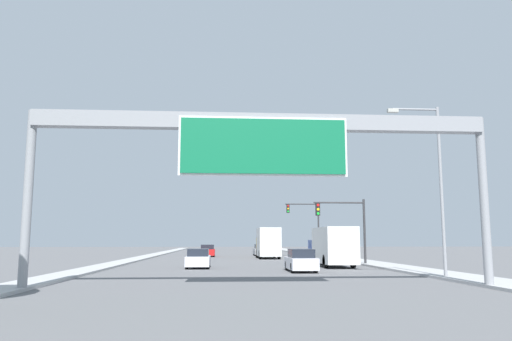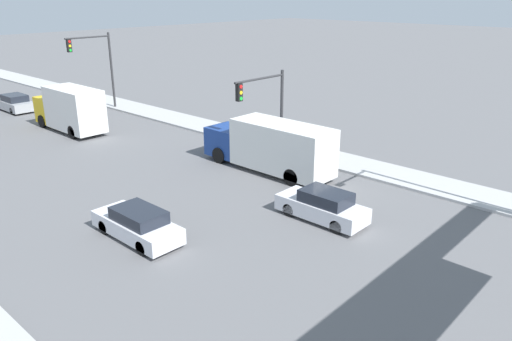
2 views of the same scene
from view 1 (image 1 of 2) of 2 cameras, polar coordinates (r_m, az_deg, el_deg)
name	(u,v)px [view 1 (image 1 of 2)]	position (r m, az deg, el deg)	size (l,w,h in m)	color
sidewalk_right	(324,256)	(64.90, 7.75, -9.64)	(3.00, 120.00, 0.15)	#AFAFAF
median_strip_left	(149,256)	(64.21, -12.14, -9.55)	(2.00, 120.00, 0.15)	#AFAFAF
sign_gantry	(263,141)	(21.96, 0.82, 3.41)	(20.29, 0.73, 7.62)	gray
car_far_right	(198,259)	(38.30, -6.60, -10.00)	(1.74, 4.58, 1.43)	silver
car_near_center	(208,251)	(63.81, -5.56, -9.14)	(1.82, 4.38, 1.49)	red
car_far_center	(301,261)	(33.83, 5.13, -10.25)	(1.70, 4.39, 1.49)	silver
car_near_right	(261,250)	(67.41, 0.55, -9.10)	(1.86, 4.46, 1.51)	#A5A8AD
truck_box_primary	(332,246)	(40.58, 8.66, -8.58)	(2.36, 8.77, 3.06)	navy
truck_box_secondary	(268,243)	(57.15, 1.37, -8.29)	(2.34, 7.20, 3.42)	yellow
traffic_light_near_intersection	(347,220)	(42.90, 10.36, -5.59)	(4.40, 0.32, 5.51)	#2D2D30
traffic_light_mid_block	(308,220)	(62.53, 6.01, -5.64)	(4.23, 0.32, 6.81)	#2D2D30
street_lamp_right	(434,176)	(29.40, 19.72, -0.56)	(2.98, 0.28, 9.54)	gray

